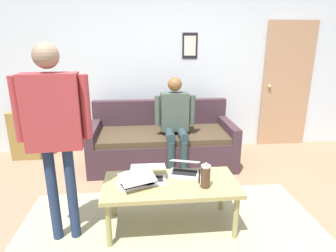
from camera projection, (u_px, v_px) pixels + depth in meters
The scene contains 14 objects.
ground_plane at pixel (178, 224), 2.80m from camera, with size 7.68×7.68×0.00m, color #8F7054.
area_rug at pixel (172, 232), 2.68m from camera, with size 2.93×1.59×0.01m, color tan.
back_wall at pixel (161, 66), 4.51m from camera, with size 7.04×0.11×2.70m.
interior_door at pixel (287, 85), 4.71m from camera, with size 0.82×0.09×2.05m.
couch at pixel (162, 143), 4.13m from camera, with size 2.03×0.91×0.88m.
coffee_table at pixel (171, 187), 2.66m from camera, with size 1.26×0.59×0.47m.
laptop_left at pixel (185, 169), 2.82m from camera, with size 0.36×0.36×0.15m.
laptop_center at pixel (148, 175), 2.69m from camera, with size 0.33×0.30×0.13m.
laptop_right at pixel (136, 181), 2.58m from camera, with size 0.39×0.36×0.14m.
french_press at pixel (206, 176), 2.53m from camera, with size 0.11×0.09×0.24m.
side_shelf at pixel (27, 134), 4.33m from camera, with size 0.42×0.32×0.73m.
flower_vase at pixel (22, 100), 4.17m from camera, with size 0.09×0.09×0.44m.
person_standing at pixel (54, 121), 2.30m from camera, with size 0.60×0.22×1.73m.
person_seated at pixel (175, 119), 3.81m from camera, with size 0.55×0.51×1.28m.
Camera 1 is at (0.33, 2.38, 1.74)m, focal length 30.25 mm.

